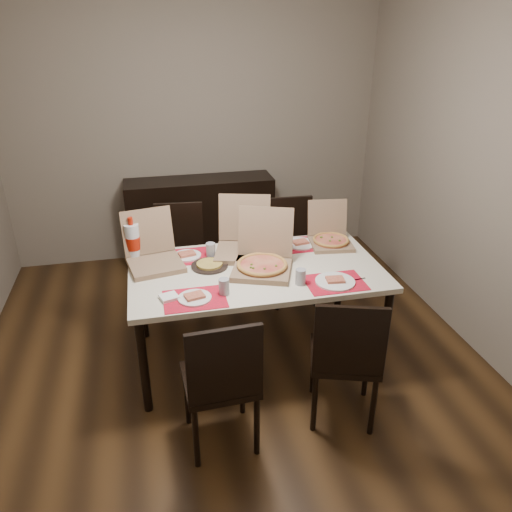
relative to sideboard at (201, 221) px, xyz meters
name	(u,v)px	position (x,y,z in m)	size (l,w,h in m)	color
ground	(232,357)	(0.00, -1.78, -0.46)	(3.80, 4.00, 0.02)	#402813
room_walls	(216,119)	(0.00, -1.35, 1.28)	(3.84, 4.02, 2.62)	gray
sideboard	(201,221)	(0.00, 0.00, 0.00)	(1.50, 0.40, 0.90)	black
dining_table	(256,277)	(0.19, -1.78, 0.23)	(1.80, 1.00, 0.75)	beige
chair_near_left	(222,379)	(-0.20, -2.65, 0.06)	(0.44, 0.44, 0.93)	black
chair_near_right	(346,355)	(0.58, -2.59, 0.06)	(0.53, 0.53, 0.93)	black
chair_far_left	(181,252)	(-0.29, -0.88, 0.06)	(0.46, 0.46, 0.93)	black
chair_far_right	(291,245)	(0.71, -0.94, 0.06)	(0.44, 0.44, 0.93)	black
setting_near_left	(200,295)	(-0.25, -2.11, 0.32)	(0.46, 0.30, 0.11)	red
setting_near_right	(326,280)	(0.61, -2.10, 0.32)	(0.50, 0.30, 0.11)	red
setting_far_left	(191,254)	(-0.24, -1.49, 0.32)	(0.47, 0.30, 0.11)	red
setting_far_right	(297,244)	(0.59, -1.48, 0.32)	(0.50, 0.30, 0.11)	red
napkin_loose	(268,269)	(0.27, -1.82, 0.31)	(0.12, 0.11, 0.02)	white
pizza_box_center	(263,262)	(0.24, -1.81, 0.36)	(0.53, 0.56, 0.40)	#82644B
pizza_box_right	(330,238)	(0.86, -1.49, 0.35)	(0.36, 0.39, 0.32)	#82644B
pizza_box_left	(154,257)	(-0.52, -1.56, 0.36)	(0.44, 0.47, 0.37)	#82644B
pizza_box_extra	(243,244)	(0.16, -1.49, 0.36)	(0.51, 0.54, 0.40)	#82644B
faina_plate	(210,265)	(-0.13, -1.68, 0.31)	(0.27, 0.27, 0.03)	black
dip_bowl	(270,252)	(0.36, -1.56, 0.31)	(0.10, 0.10, 0.02)	white
soda_bottle	(133,242)	(-0.66, -1.43, 0.44)	(0.11, 0.11, 0.33)	silver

